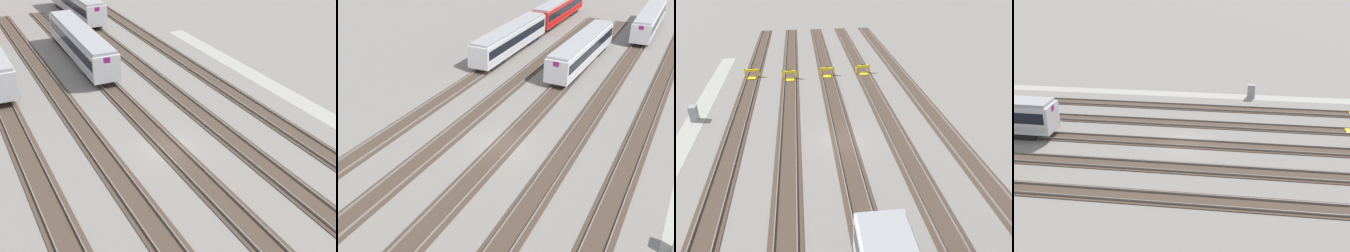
# 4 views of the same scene
# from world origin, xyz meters

# --- Properties ---
(ground_plane) EXTENTS (400.00, 400.00, 0.00)m
(ground_plane) POSITION_xyz_m (0.00, 0.00, 0.00)
(ground_plane) COLOR gray
(service_walkway) EXTENTS (54.00, 2.00, 0.01)m
(service_walkway) POSITION_xyz_m (0.00, -14.73, 0.00)
(service_walkway) COLOR #9E9E93
(service_walkway) RESTS_ON ground
(rail_track_nearest) EXTENTS (90.00, 2.23, 0.21)m
(rail_track_nearest) POSITION_xyz_m (0.00, -10.16, 0.04)
(rail_track_nearest) COLOR #47382D
(rail_track_nearest) RESTS_ON ground
(rail_track_near_inner) EXTENTS (90.00, 2.23, 0.21)m
(rail_track_near_inner) POSITION_xyz_m (0.00, -5.08, 0.04)
(rail_track_near_inner) COLOR #47382D
(rail_track_near_inner) RESTS_ON ground
(rail_track_middle) EXTENTS (90.00, 2.24, 0.21)m
(rail_track_middle) POSITION_xyz_m (0.00, 0.00, 0.04)
(rail_track_middle) COLOR #47382D
(rail_track_middle) RESTS_ON ground
(rail_track_far_inner) EXTENTS (90.00, 2.23, 0.21)m
(rail_track_far_inner) POSITION_xyz_m (0.00, 5.08, 0.04)
(rail_track_far_inner) COLOR #47382D
(rail_track_far_inner) RESTS_ON ground
(rail_track_farthest) EXTENTS (90.00, 2.23, 0.21)m
(rail_track_farthest) POSITION_xyz_m (0.00, 10.16, 0.04)
(rail_track_farthest) COLOR #47382D
(rail_track_farthest) RESTS_ON ground
(electrical_cabinet) EXTENTS (0.90, 0.73, 1.60)m
(electrical_cabinet) POSITION_xyz_m (-6.16, -14.73, 0.80)
(electrical_cabinet) COLOR gray
(electrical_cabinet) RESTS_ON ground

